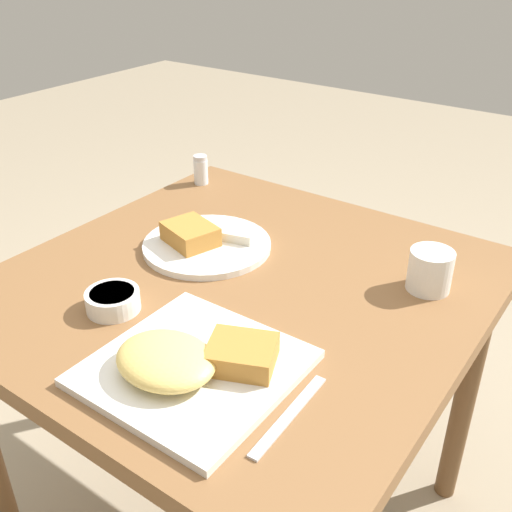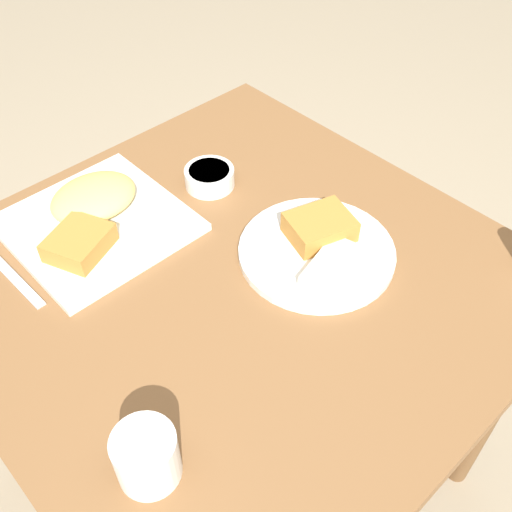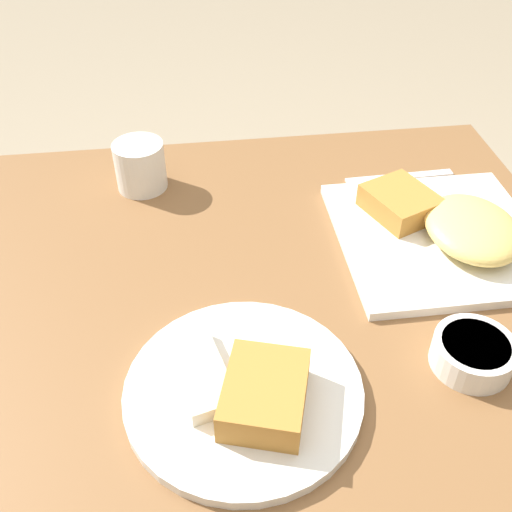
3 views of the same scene
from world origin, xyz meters
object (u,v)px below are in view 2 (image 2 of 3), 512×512
(sauce_ramekin, at_px, (210,177))
(coffee_mug, at_px, (147,457))
(plate_oval_far, at_px, (318,247))
(plate_square_near, at_px, (94,216))
(butter_knife, at_px, (12,276))

(sauce_ramekin, xyz_separation_m, coffee_mug, (0.42, 0.39, 0.02))
(plate_oval_far, distance_m, sauce_ramekin, 0.27)
(plate_square_near, height_order, sauce_ramekin, plate_square_near)
(coffee_mug, bearing_deg, plate_oval_far, -165.01)
(plate_oval_far, relative_size, coffee_mug, 3.30)
(sauce_ramekin, xyz_separation_m, butter_knife, (0.39, -0.04, -0.02))
(plate_oval_far, bearing_deg, plate_square_near, -53.39)
(plate_square_near, height_order, butter_knife, plate_square_near)
(butter_knife, height_order, coffee_mug, coffee_mug)
(plate_oval_far, bearing_deg, coffee_mug, 14.99)
(butter_knife, xyz_separation_m, coffee_mug, (0.03, 0.43, 0.04))
(plate_oval_far, xyz_separation_m, coffee_mug, (0.44, 0.12, 0.02))
(plate_square_near, distance_m, sauce_ramekin, 0.23)
(plate_oval_far, height_order, sauce_ramekin, plate_oval_far)
(sauce_ramekin, relative_size, butter_knife, 0.51)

